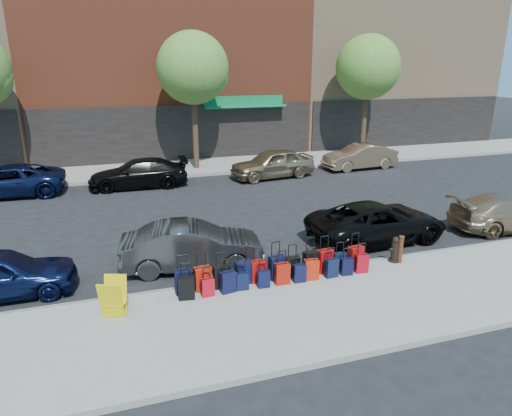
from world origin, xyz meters
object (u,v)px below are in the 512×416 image
object	(u,v)px
bollard	(401,249)
car_near_2	(377,222)
car_near_3	(511,212)
display_rack	(113,298)
tree_center	(195,70)
car_near_1	(192,246)
suitcase_front_5	(277,267)
car_far_0	(6,181)
car_far_1	(138,173)
car_far_2	(272,163)
fire_hydrant	(395,250)
car_far_3	(360,157)
tree_right	(370,69)

from	to	relation	value
bollard	car_near_2	world-z (taller)	car_near_2
car_near_3	display_rack	bearing A→B (deg)	106.35
tree_center	car_near_1	size ratio (longest dim) A/B	1.75
suitcase_front_5	display_rack	xyz separation A→B (m)	(-4.30, -0.66, 0.13)
bollard	car_far_0	world-z (taller)	car_far_0
suitcase_front_5	bollard	bearing A→B (deg)	-12.45
display_rack	car_far_1	bearing A→B (deg)	102.69
display_rack	car_far_1	distance (m)	12.31
car_near_3	car_far_1	world-z (taller)	car_far_1
suitcase_front_5	car_far_2	distance (m)	12.04
fire_hydrant	car_far_3	distance (m)	13.09
fire_hydrant	car_far_0	world-z (taller)	car_far_0
tree_center	tree_right	xyz separation A→B (m)	(10.50, 0.00, 0.00)
suitcase_front_5	display_rack	size ratio (longest dim) A/B	1.13
tree_center	car_far_1	xyz separation A→B (m)	(-3.50, -2.72, -4.73)
car_far_0	car_far_1	xyz separation A→B (m)	(5.83, -0.25, -0.02)
bollard	car_near_1	bearing A→B (deg)	162.50
tree_center	car_near_2	world-z (taller)	tree_center
car_near_2	car_near_3	bearing A→B (deg)	-98.97
car_near_2	car_far_3	distance (m)	11.07
car_near_2	car_far_3	world-z (taller)	car_far_3
tree_center	car_near_2	xyz separation A→B (m)	(3.75, -12.33, -4.74)
car_near_1	car_far_0	world-z (taller)	car_far_0
suitcase_front_5	car_far_0	size ratio (longest dim) A/B	0.21
tree_center	car_far_3	world-z (taller)	tree_center
display_rack	tree_right	bearing A→B (deg)	63.40
tree_right	car_near_1	xyz separation A→B (m)	(-13.12, -12.56, -4.73)
car_near_1	car_near_2	bearing A→B (deg)	-80.57
car_near_1	fire_hydrant	bearing A→B (deg)	-99.27
car_far_3	car_far_2	bearing A→B (deg)	-88.75
display_rack	car_far_1	xyz separation A→B (m)	(1.41, 12.23, 0.06)
car_near_3	car_far_3	bearing A→B (deg)	9.01
bollard	tree_right	bearing A→B (deg)	63.30
car_far_2	bollard	bearing A→B (deg)	-7.83
tree_center	car_far_0	size ratio (longest dim) A/B	1.45
car_far_0	fire_hydrant	bearing A→B (deg)	47.92
car_near_2	car_far_1	size ratio (longest dim) A/B	1.02
bollard	car_far_1	distance (m)	13.50
display_rack	car_near_2	bearing A→B (deg)	36.08
suitcase_front_5	car_near_3	distance (m)	9.69
suitcase_front_5	car_far_0	distance (m)	14.68
fire_hydrant	car_far_3	bearing A→B (deg)	63.96
car_near_2	car_far_1	distance (m)	12.04
car_near_3	car_far_2	bearing A→B (deg)	37.37
car_near_1	car_far_0	bearing A→B (deg)	40.91
suitcase_front_5	car_near_3	xyz separation A→B (m)	(9.58, 1.41, 0.16)
fire_hydrant	car_near_1	bearing A→B (deg)	162.76
fire_hydrant	car_near_2	xyz separation A→B (m)	(0.59, 1.96, 0.16)
car_near_2	car_far_2	world-z (taller)	car_far_2
fire_hydrant	car_near_3	size ratio (longest dim) A/B	0.17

